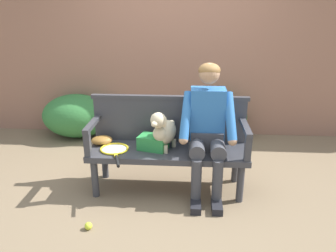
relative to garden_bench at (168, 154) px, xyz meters
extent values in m
plane|color=#7A664C|center=(0.00, 0.00, -0.39)|extent=(40.00, 40.00, 0.00)
cube|color=#936651|center=(0.00, 1.80, 0.70)|extent=(8.00, 0.30, 2.19)
ellipsoid|color=#1E5B23|center=(0.68, 1.48, -0.07)|extent=(0.71, 0.46, 0.65)
ellipsoid|color=#337538|center=(-1.43, 1.42, -0.08)|extent=(0.99, 0.73, 0.63)
cube|color=#38383D|center=(0.00, 0.00, 0.03)|extent=(1.60, 0.52, 0.06)
cylinder|color=#38383D|center=(-0.72, -0.20, -0.20)|extent=(0.07, 0.07, 0.39)
cylinder|color=#38383D|center=(0.72, -0.20, -0.20)|extent=(0.07, 0.07, 0.39)
cylinder|color=#38383D|center=(-0.72, 0.20, -0.20)|extent=(0.07, 0.07, 0.39)
cylinder|color=#38383D|center=(0.72, 0.20, -0.20)|extent=(0.07, 0.07, 0.39)
cube|color=#38383D|center=(0.00, 0.23, 0.29)|extent=(1.60, 0.05, 0.46)
cube|color=#38383D|center=(0.00, 0.23, 0.54)|extent=(1.64, 0.06, 0.04)
cube|color=#38383D|center=(-0.76, -0.22, 0.18)|extent=(0.06, 0.06, 0.24)
cube|color=#38383D|center=(-0.76, 0.00, 0.32)|extent=(0.06, 0.52, 0.04)
cube|color=#38383D|center=(0.76, -0.22, 0.18)|extent=(0.06, 0.06, 0.24)
cube|color=#38383D|center=(0.76, 0.00, 0.32)|extent=(0.06, 0.52, 0.04)
cube|color=black|center=(0.29, -0.36, -0.36)|extent=(0.10, 0.24, 0.07)
cylinder|color=#3D3D42|center=(0.29, -0.28, -0.12)|extent=(0.10, 0.10, 0.40)
cylinder|color=#3D3D42|center=(0.29, -0.12, 0.14)|extent=(0.15, 0.33, 0.15)
cube|color=black|center=(0.49, -0.36, -0.36)|extent=(0.10, 0.24, 0.07)
cylinder|color=#3D3D42|center=(0.49, -0.28, -0.12)|extent=(0.10, 0.10, 0.40)
cylinder|color=#3D3D42|center=(0.49, -0.12, 0.14)|extent=(0.15, 0.33, 0.15)
cube|color=#3D3D42|center=(0.39, 0.05, 0.16)|extent=(0.32, 0.24, 0.20)
cube|color=#2D6BB2|center=(0.39, 0.07, 0.42)|extent=(0.34, 0.22, 0.52)
cylinder|color=#2D6BB2|center=(0.18, -0.06, 0.44)|extent=(0.14, 0.34, 0.45)
sphere|color=tan|center=(0.16, -0.18, 0.24)|extent=(0.09, 0.09, 0.09)
cylinder|color=#2D6BB2|center=(0.60, -0.06, 0.44)|extent=(0.14, 0.34, 0.45)
sphere|color=tan|center=(0.62, -0.18, 0.24)|extent=(0.09, 0.09, 0.09)
sphere|color=tan|center=(0.39, 0.05, 0.83)|extent=(0.20, 0.20, 0.20)
ellipsoid|color=olive|center=(0.39, 0.06, 0.86)|extent=(0.21, 0.21, 0.14)
cylinder|color=beige|center=(-0.12, -0.05, 0.10)|extent=(0.04, 0.04, 0.08)
cylinder|color=beige|center=(-0.02, -0.10, 0.10)|extent=(0.04, 0.04, 0.08)
cylinder|color=beige|center=(-0.05, 0.11, 0.10)|extent=(0.04, 0.04, 0.08)
cylinder|color=beige|center=(0.06, 0.07, 0.10)|extent=(0.04, 0.04, 0.08)
ellipsoid|color=beige|center=(-0.03, 0.01, 0.24)|extent=(0.31, 0.36, 0.24)
sphere|color=beige|center=(-0.07, -0.09, 0.26)|extent=(0.14, 0.14, 0.14)
sphere|color=beige|center=(-0.09, -0.12, 0.41)|extent=(0.15, 0.15, 0.15)
ellipsoid|color=beige|center=(-0.11, -0.18, 0.39)|extent=(0.09, 0.11, 0.06)
ellipsoid|color=beige|center=(-0.14, -0.08, 0.40)|extent=(0.06, 0.05, 0.11)
ellipsoid|color=beige|center=(-0.02, -0.13, 0.40)|extent=(0.06, 0.05, 0.11)
sphere|color=beige|center=(0.03, 0.14, 0.29)|extent=(0.07, 0.07, 0.07)
torus|color=yellow|center=(-0.54, -0.05, 0.07)|extent=(0.36, 0.36, 0.02)
cylinder|color=silver|center=(-0.54, -0.05, 0.06)|extent=(0.25, 0.25, 0.00)
cube|color=yellow|center=(-0.49, -0.21, 0.07)|extent=(0.06, 0.08, 0.02)
cylinder|color=black|center=(-0.45, -0.34, 0.07)|extent=(0.09, 0.22, 0.03)
ellipsoid|color=#9E6B2D|center=(-0.70, 0.08, 0.11)|extent=(0.26, 0.22, 0.09)
cube|color=#2D8E42|center=(-0.15, 0.00, 0.13)|extent=(0.32, 0.27, 0.14)
sphere|color=#CCDB33|center=(-0.64, -0.74, -0.36)|extent=(0.07, 0.07, 0.07)
camera|label=1|loc=(0.21, -3.12, 1.44)|focal=35.86mm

